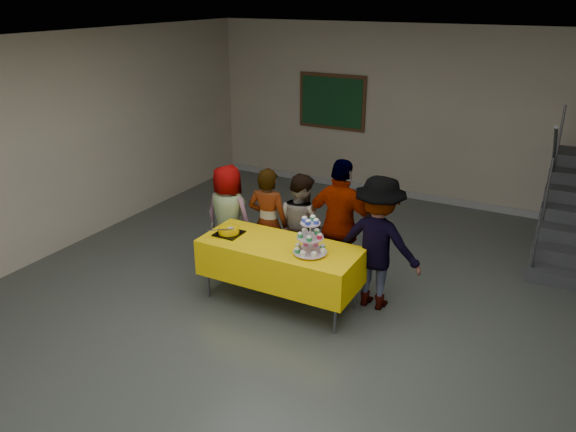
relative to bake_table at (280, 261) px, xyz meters
The scene contains 10 objects.
room_shell 1.77m from the bake_table, 53.39° to the right, with size 10.00×10.04×3.02m.
bake_table is the anchor object (origin of this frame).
cupcake_stand 0.57m from the bake_table, ahead, with size 0.38×0.38×0.44m.
bear_cake 0.73m from the bake_table, behind, with size 0.32×0.36×0.12m.
schoolchild_a 1.22m from the bake_table, 153.10° to the left, with size 0.69×0.45×1.41m, color slate.
schoolchild_b 0.76m from the bake_table, 130.68° to the left, with size 0.53×0.35×1.46m, color slate.
schoolchild_c 0.79m from the bake_table, 98.54° to the left, with size 0.68×0.53×1.39m, color slate.
schoolchild_d 0.87m from the bake_table, 54.97° to the left, with size 0.98×0.41×1.67m, color slate.
schoolchild_e 1.15m from the bake_table, 26.50° to the left, with size 1.03×0.59×1.60m, color slate.
noticeboard 4.60m from the bake_table, 106.50° to the left, with size 1.30×0.05×1.00m.
Camera 1 is at (2.37, -4.48, 3.49)m, focal length 35.00 mm.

